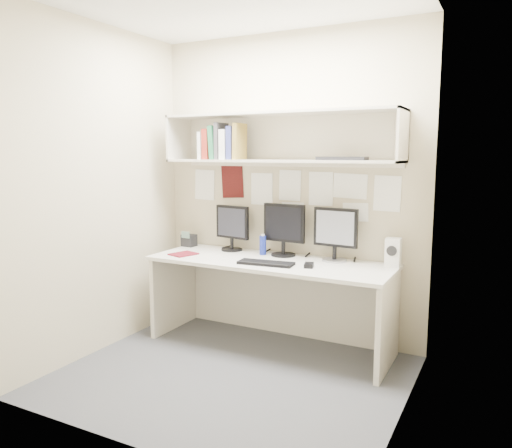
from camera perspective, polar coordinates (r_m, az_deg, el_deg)
The scene contains 19 objects.
floor at distance 3.76m, azimuth -2.92°, elevation -16.97°, with size 2.40×2.00×0.01m, color #404045.
wall_back at distance 4.31m, azimuth 3.69°, elevation 4.18°, with size 2.40×0.02×2.60m, color #B7AB8C.
wall_front at distance 2.61m, azimuth -14.25°, elevation 1.41°, with size 2.40×0.02×2.60m, color #B7AB8C.
wall_left at distance 4.16m, azimuth -17.52°, elevation 3.68°, with size 0.02×2.00×2.60m, color #B7AB8C.
wall_right at distance 3.00m, azimuth 17.12°, elevation 2.14°, with size 0.02×2.00×2.60m, color #B7AB8C.
desk at distance 4.17m, azimuth 1.60°, elevation -9.03°, with size 2.00×0.70×0.73m.
overhead_hutch at distance 4.17m, azimuth 2.95°, elevation 9.83°, with size 2.00×0.38×0.40m.
pinned_papers at distance 4.31m, azimuth 3.65°, elevation 3.51°, with size 1.92×0.01×0.48m, color white, non-canonical shape.
monitor_left at distance 4.45m, azimuth -2.73°, elevation -0.19°, with size 0.35×0.19×0.40m.
monitor_center at distance 4.22m, azimuth 3.21°, elevation -0.39°, with size 0.38×0.21×0.44m.
monitor_right at distance 4.06m, azimuth 9.06°, elevation -0.89°, with size 0.37×0.20×0.43m.
keyboard at distance 3.91m, azimuth 1.14°, elevation -4.49°, with size 0.44×0.16×0.02m, color black.
mouse at distance 3.84m, azimuth 6.06°, elevation -4.71°, with size 0.07×0.11×0.03m, color black.
speaker at distance 3.96m, azimuth 15.41°, elevation -3.15°, with size 0.12×0.12×0.22m.
blue_bottle at distance 4.27m, azimuth 0.79°, elevation -2.41°, with size 0.06×0.06×0.18m.
maroon_notebook at distance 4.33m, azimuth -8.29°, elevation -3.42°, with size 0.17×0.21×0.01m, color maroon.
desk_phone at distance 4.70m, azimuth -7.67°, elevation -1.84°, with size 0.13×0.12×0.15m.
book_stack at distance 4.31m, azimuth -3.85°, elevation 9.18°, with size 0.38×0.19×0.31m.
hutch_tray at distance 3.91m, azimuth 9.81°, elevation 7.40°, with size 0.38×0.14×0.03m, color black.
Camera 1 is at (1.73, -2.94, 1.59)m, focal length 35.00 mm.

